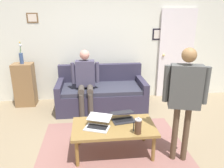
{
  "coord_description": "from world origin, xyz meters",
  "views": [
    {
      "loc": [
        0.42,
        2.77,
        1.98
      ],
      "look_at": [
        0.04,
        -0.75,
        0.8
      ],
      "focal_mm": 34.93,
      "sensor_mm": 36.0,
      "label": 1
    }
  ],
  "objects_px": {
    "laptop_center": "(98,124)",
    "french_press": "(138,126)",
    "coffee_table": "(114,129)",
    "laptop_left": "(123,118)",
    "person_standing": "(185,92)",
    "flower_vase": "(21,57)",
    "person_seated": "(85,79)",
    "interior_door": "(176,54)",
    "side_shelf": "(25,85)",
    "couch": "(101,94)"
  },
  "relations": [
    {
      "from": "laptop_left",
      "to": "side_shelf",
      "type": "height_order",
      "value": "side_shelf"
    },
    {
      "from": "couch",
      "to": "person_seated",
      "type": "relative_size",
      "value": 1.43
    },
    {
      "from": "coffee_table",
      "to": "laptop_center",
      "type": "relative_size",
      "value": 2.73
    },
    {
      "from": "person_standing",
      "to": "coffee_table",
      "type": "bearing_deg",
      "value": -15.82
    },
    {
      "from": "laptop_center",
      "to": "couch",
      "type": "bearing_deg",
      "value": -95.12
    },
    {
      "from": "side_shelf",
      "to": "laptop_left",
      "type": "bearing_deg",
      "value": 136.66
    },
    {
      "from": "coffee_table",
      "to": "person_standing",
      "type": "relative_size",
      "value": 0.75
    },
    {
      "from": "person_standing",
      "to": "laptop_left",
      "type": "bearing_deg",
      "value": -29.12
    },
    {
      "from": "interior_door",
      "to": "coffee_table",
      "type": "xyz_separation_m",
      "value": [
        1.72,
        2.15,
        -0.63
      ]
    },
    {
      "from": "person_seated",
      "to": "person_standing",
      "type": "bearing_deg",
      "value": 127.94
    },
    {
      "from": "couch",
      "to": "laptop_center",
      "type": "height_order",
      "value": "couch"
    },
    {
      "from": "couch",
      "to": "side_shelf",
      "type": "bearing_deg",
      "value": -10.56
    },
    {
      "from": "couch",
      "to": "french_press",
      "type": "height_order",
      "value": "couch"
    },
    {
      "from": "laptop_left",
      "to": "couch",
      "type": "bearing_deg",
      "value": -80.83
    },
    {
      "from": "person_standing",
      "to": "person_seated",
      "type": "xyz_separation_m",
      "value": [
        1.29,
        -1.65,
        -0.28
      ]
    },
    {
      "from": "laptop_center",
      "to": "coffee_table",
      "type": "bearing_deg",
      "value": -178.19
    },
    {
      "from": "coffee_table",
      "to": "couch",
      "type": "bearing_deg",
      "value": -87.22
    },
    {
      "from": "couch",
      "to": "side_shelf",
      "type": "xyz_separation_m",
      "value": [
        1.65,
        -0.31,
        0.16
      ]
    },
    {
      "from": "laptop_left",
      "to": "laptop_center",
      "type": "xyz_separation_m",
      "value": [
        0.38,
        0.16,
        0.0
      ]
    },
    {
      "from": "interior_door",
      "to": "person_standing",
      "type": "distance_m",
      "value": 2.54
    },
    {
      "from": "laptop_left",
      "to": "flower_vase",
      "type": "xyz_separation_m",
      "value": [
        1.89,
        -1.78,
        0.61
      ]
    },
    {
      "from": "couch",
      "to": "side_shelf",
      "type": "relative_size",
      "value": 1.95
    },
    {
      "from": "couch",
      "to": "person_standing",
      "type": "distance_m",
      "value": 2.22
    },
    {
      "from": "french_press",
      "to": "person_seated",
      "type": "xyz_separation_m",
      "value": [
        0.7,
        -1.64,
        0.18
      ]
    },
    {
      "from": "coffee_table",
      "to": "flower_vase",
      "type": "relative_size",
      "value": 2.58
    },
    {
      "from": "interior_door",
      "to": "laptop_center",
      "type": "bearing_deg",
      "value": 48.04
    },
    {
      "from": "laptop_center",
      "to": "side_shelf",
      "type": "distance_m",
      "value": 2.45
    },
    {
      "from": "coffee_table",
      "to": "laptop_left",
      "type": "bearing_deg",
      "value": -135.99
    },
    {
      "from": "laptop_center",
      "to": "french_press",
      "type": "distance_m",
      "value": 0.57
    },
    {
      "from": "laptop_left",
      "to": "laptop_center",
      "type": "bearing_deg",
      "value": 22.68
    },
    {
      "from": "laptop_left",
      "to": "person_standing",
      "type": "bearing_deg",
      "value": 150.88
    },
    {
      "from": "laptop_left",
      "to": "laptop_center",
      "type": "relative_size",
      "value": 0.86
    },
    {
      "from": "coffee_table",
      "to": "french_press",
      "type": "relative_size",
      "value": 4.89
    },
    {
      "from": "coffee_table",
      "to": "person_standing",
      "type": "bearing_deg",
      "value": 164.18
    },
    {
      "from": "french_press",
      "to": "laptop_center",
      "type": "bearing_deg",
      "value": -23.84
    },
    {
      "from": "interior_door",
      "to": "side_shelf",
      "type": "distance_m",
      "value": 3.49
    },
    {
      "from": "laptop_center",
      "to": "french_press",
      "type": "bearing_deg",
      "value": 156.16
    },
    {
      "from": "couch",
      "to": "person_standing",
      "type": "relative_size",
      "value": 1.16
    },
    {
      "from": "flower_vase",
      "to": "person_seated",
      "type": "bearing_deg",
      "value": 157.91
    },
    {
      "from": "laptop_center",
      "to": "person_standing",
      "type": "bearing_deg",
      "value": 167.63
    },
    {
      "from": "interior_door",
      "to": "french_press",
      "type": "height_order",
      "value": "interior_door"
    },
    {
      "from": "interior_door",
      "to": "laptop_left",
      "type": "bearing_deg",
      "value": 52.08
    },
    {
      "from": "interior_door",
      "to": "side_shelf",
      "type": "height_order",
      "value": "interior_door"
    },
    {
      "from": "laptop_center",
      "to": "person_standing",
      "type": "relative_size",
      "value": 0.27
    },
    {
      "from": "flower_vase",
      "to": "laptop_left",
      "type": "bearing_deg",
      "value": 136.6
    },
    {
      "from": "interior_door",
      "to": "side_shelf",
      "type": "xyz_separation_m",
      "value": [
        3.44,
        0.22,
        -0.56
      ]
    },
    {
      "from": "side_shelf",
      "to": "person_seated",
      "type": "distance_m",
      "value": 1.45
    },
    {
      "from": "coffee_table",
      "to": "flower_vase",
      "type": "bearing_deg",
      "value": -48.28
    },
    {
      "from": "laptop_left",
      "to": "flower_vase",
      "type": "height_order",
      "value": "flower_vase"
    },
    {
      "from": "french_press",
      "to": "person_seated",
      "type": "distance_m",
      "value": 1.79
    }
  ]
}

